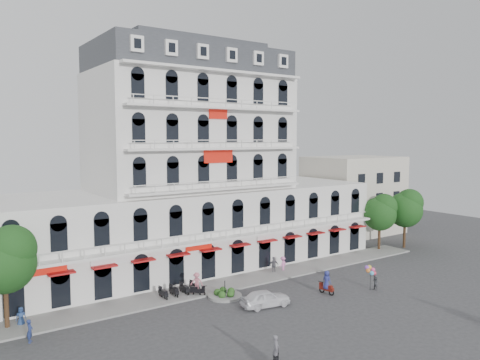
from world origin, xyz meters
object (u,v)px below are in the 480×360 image
object	(u,v)px
rider_west	(276,353)
rider_center	(197,284)
parked_car	(265,298)
balloon_vendor	(373,277)
rider_east	(327,282)

from	to	relation	value
rider_west	rider_center	world-z (taller)	rider_center
parked_car	rider_center	bearing A→B (deg)	41.83
parked_car	balloon_vendor	xyz separation A→B (m)	(11.45, -2.42, 0.57)
parked_car	rider_east	bearing A→B (deg)	-86.03
rider_west	rider_east	world-z (taller)	rider_east
rider_center	balloon_vendor	world-z (taller)	balloon_vendor
rider_east	rider_center	distance (m)	12.40
rider_west	rider_east	size ratio (longest dim) A/B	0.98
rider_east	balloon_vendor	size ratio (longest dim) A/B	0.94
rider_west	rider_east	xyz separation A→B (m)	(13.17, 8.60, 0.13)
parked_car	rider_center	xyz separation A→B (m)	(-3.69, 5.82, 0.47)
rider_west	balloon_vendor	distance (m)	19.01
rider_center	balloon_vendor	xyz separation A→B (m)	(15.14, -8.24, 0.10)
rider_west	balloon_vendor	xyz separation A→B (m)	(17.73, 6.84, 0.30)
rider_center	rider_east	bearing A→B (deg)	12.92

